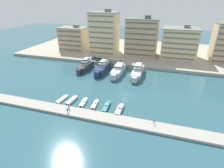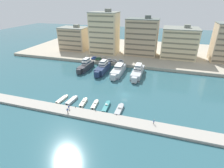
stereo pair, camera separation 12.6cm
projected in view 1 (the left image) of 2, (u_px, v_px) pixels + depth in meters
ground_plane at (125, 95)px, 74.44m from camera, size 400.00×400.00×0.00m
quay_promenade at (145, 52)px, 132.42m from camera, size 180.00×70.00×1.70m
pier_dock at (112, 119)px, 58.51m from camera, size 120.00×5.19×0.86m
yacht_charcoal_far_left at (86, 66)px, 100.16m from camera, size 4.77×16.90×8.21m
yacht_navy_left at (103, 68)px, 96.88m from camera, size 4.67×18.55×8.21m
yacht_silver_mid_left at (118, 70)px, 94.30m from camera, size 4.89×19.54×6.81m
yacht_silver_center_left at (138, 72)px, 92.19m from camera, size 4.91×20.46×7.77m
motorboat_cream_far_left at (62, 99)px, 70.37m from camera, size 2.24×7.02×0.83m
motorboat_grey_left at (72, 101)px, 69.29m from camera, size 2.39×7.21×1.00m
motorboat_cream_mid_left at (83, 103)px, 67.97m from camera, size 2.11×6.71×1.32m
motorboat_cream_center_left at (95, 104)px, 66.82m from camera, size 1.99×6.65×1.26m
motorboat_teal_center at (106, 107)px, 65.19m from camera, size 2.02×7.95×1.50m
motorboat_grey_center_right at (119, 110)px, 63.44m from camera, size 2.04×7.93×1.61m
car_blue_far_left at (94, 58)px, 112.07m from camera, size 4.16×2.05×1.80m
car_green_left at (99, 59)px, 110.91m from camera, size 4.17×2.07×1.80m
car_black_mid_left at (104, 59)px, 109.92m from camera, size 4.13×1.98×1.80m
car_white_center_left at (109, 60)px, 109.03m from camera, size 4.14×2.00×1.80m
car_white_center at (114, 60)px, 107.77m from camera, size 4.12×1.96×1.80m
car_silver_center_right at (121, 61)px, 106.79m from camera, size 4.20×2.13×1.80m
apartment_block_far_left at (74, 39)px, 130.63m from camera, size 19.75×13.68×18.69m
apartment_block_left at (104, 33)px, 120.83m from camera, size 18.71×14.28×29.56m
apartment_block_mid_left at (142, 37)px, 117.46m from camera, size 21.09×13.49×25.93m
apartment_block_center_left at (179, 43)px, 113.50m from camera, size 21.97×17.94×20.96m
pedestrian_near_edge at (68, 110)px, 60.96m from camera, size 0.43×0.60×1.74m
pedestrian_mid_deck at (69, 107)px, 62.77m from camera, size 0.37×0.62×1.69m
pedestrian_far_side at (154, 121)px, 55.31m from camera, size 0.37×0.60×1.65m
bollard_west at (76, 107)px, 64.06m from camera, size 0.20×0.20×0.61m
bollard_west_mid at (96, 110)px, 61.98m from camera, size 0.20×0.20×0.61m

